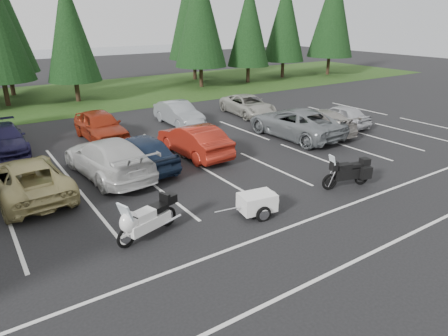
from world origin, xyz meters
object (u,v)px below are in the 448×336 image
at_px(car_near_3, 108,158).
at_px(touring_motorcycle, 147,215).
at_px(car_near_4, 140,151).
at_px(cargo_trailer, 257,204).
at_px(car_far_2, 101,126).
at_px(car_far_4, 248,105).
at_px(car_near_5, 194,140).
at_px(car_near_7, 319,122).
at_px(car_near_6, 295,123).
at_px(adventure_motorcycle, 347,170).
at_px(car_near_8, 340,115).
at_px(car_far_1, 4,139).
at_px(car_near_2, 27,178).
at_px(car_far_3, 179,113).

height_order(car_near_3, touring_motorcycle, car_near_3).
bearing_deg(car_near_4, cargo_trailer, 99.05).
bearing_deg(car_near_4, touring_motorcycle, 65.32).
relative_size(car_far_2, car_far_4, 0.98).
relative_size(car_near_4, car_near_5, 1.00).
xyz_separation_m(car_near_4, car_far_4, (10.42, 5.64, -0.13)).
bearing_deg(car_near_5, car_near_7, 173.19).
distance_m(car_near_4, car_near_7, 11.05).
relative_size(car_near_6, touring_motorcycle, 2.27).
bearing_deg(adventure_motorcycle, car_near_3, 153.15).
height_order(car_near_5, car_near_8, car_near_5).
height_order(car_near_5, adventure_motorcycle, car_near_5).
bearing_deg(car_far_1, car_far_2, -7.30).
xyz_separation_m(car_near_5, adventure_motorcycle, (3.10, -6.90, -0.04)).
height_order(car_near_5, cargo_trailer, car_near_5).
xyz_separation_m(car_near_5, touring_motorcycle, (-5.13, -6.00, -0.05)).
bearing_deg(car_far_4, car_near_3, -149.00).
height_order(car_near_8, car_far_1, car_far_1).
bearing_deg(cargo_trailer, car_near_2, 144.94).
xyz_separation_m(car_near_5, car_far_1, (-7.72, 5.88, -0.10)).
height_order(car_near_7, car_near_8, car_near_7).
distance_m(car_near_8, adventure_motorcycle, 10.04).
distance_m(car_near_2, car_near_6, 14.12).
relative_size(car_near_7, adventure_motorcycle, 1.98).
relative_size(car_near_6, adventure_motorcycle, 2.44).
relative_size(car_near_7, car_near_8, 1.23).
bearing_deg(car_far_2, car_far_1, 170.90).
height_order(car_near_2, car_far_3, car_near_2).
bearing_deg(car_near_5, adventure_motorcycle, 111.95).
distance_m(car_near_6, adventure_motorcycle, 7.31).
bearing_deg(car_near_4, car_far_2, -93.40).
xyz_separation_m(car_far_2, car_far_3, (5.19, 0.56, -0.09)).
relative_size(car_far_2, car_far_3, 1.09).
bearing_deg(car_near_8, car_far_3, -35.07).
distance_m(car_near_8, car_far_1, 19.24).
distance_m(car_near_4, car_near_6, 9.35).
bearing_deg(car_far_2, car_near_7, -29.04).
bearing_deg(cargo_trailer, car_near_6, 48.58).
xyz_separation_m(car_near_5, cargo_trailer, (-1.41, -6.80, -0.37)).
xyz_separation_m(car_near_4, car_far_3, (5.14, 5.97, -0.08)).
bearing_deg(adventure_motorcycle, car_near_6, 77.37).
distance_m(car_near_3, car_near_5, 4.43).
relative_size(car_near_7, cargo_trailer, 2.72).
relative_size(car_near_2, car_near_6, 0.90).
bearing_deg(car_near_2, adventure_motorcycle, 146.68).
relative_size(car_near_6, car_near_7, 1.23).
height_order(car_far_1, adventure_motorcycle, adventure_motorcycle).
bearing_deg(car_near_8, car_far_1, -17.91).
relative_size(car_near_4, car_far_1, 1.01).
bearing_deg(car_far_3, touring_motorcycle, -121.99).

